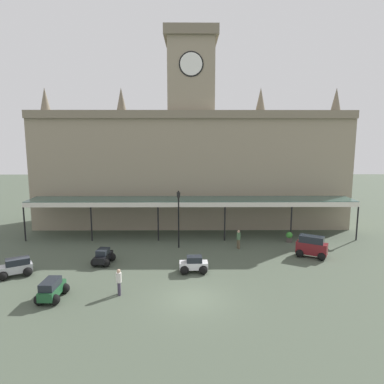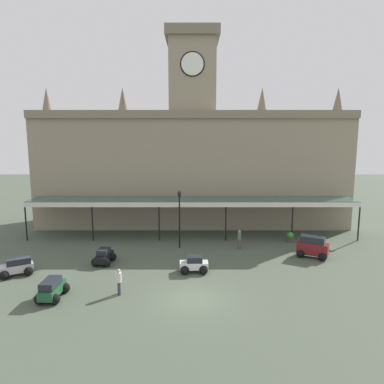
{
  "view_description": "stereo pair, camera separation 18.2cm",
  "coord_description": "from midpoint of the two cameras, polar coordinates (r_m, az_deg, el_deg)",
  "views": [
    {
      "loc": [
        -0.22,
        -19.88,
        9.77
      ],
      "look_at": [
        0.0,
        6.43,
        5.55
      ],
      "focal_mm": 32.62,
      "sensor_mm": 36.0,
      "label": 1
    },
    {
      "loc": [
        -0.04,
        -19.88,
        9.77
      ],
      "look_at": [
        0.0,
        6.43,
        5.55
      ],
      "focal_mm": 32.62,
      "sensor_mm": 36.0,
      "label": 2
    }
  ],
  "objects": [
    {
      "name": "ground_plane",
      "position": [
        22.15,
        0.27,
        -17.06
      ],
      "size": [
        140.0,
        140.0,
        0.0
      ],
      "primitive_type": "plane",
      "color": "#465041"
    },
    {
      "name": "car_black_sedan",
      "position": [
        28.29,
        -14.09,
        -10.3
      ],
      "size": [
        1.67,
        2.14,
        1.19
      ],
      "color": "black",
      "rests_on": "ground"
    },
    {
      "name": "pedestrian_beside_cars",
      "position": [
        22.76,
        -11.72,
        -14.0
      ],
      "size": [
        0.34,
        0.38,
        1.67
      ],
      "color": "#3F384C",
      "rests_on": "ground"
    },
    {
      "name": "car_silver_estate",
      "position": [
        28.11,
        -26.67,
        -11.01
      ],
      "size": [
        2.43,
        2.18,
        1.27
      ],
      "color": "#B2B5BA",
      "rests_on": "ground"
    },
    {
      "name": "pedestrian_crossing_forecourt",
      "position": [
        31.06,
        7.83,
        -7.56
      ],
      "size": [
        0.34,
        0.38,
        1.67
      ],
      "color": "brown",
      "rests_on": "ground"
    },
    {
      "name": "station_building",
      "position": [
        38.65,
        0.11,
        4.97
      ],
      "size": [
        33.36,
        6.4,
        20.63
      ],
      "color": "gray",
      "rests_on": "ground"
    },
    {
      "name": "victorian_lamppost",
      "position": [
        30.49,
        -1.99,
        -3.42
      ],
      "size": [
        0.3,
        0.3,
        5.11
      ],
      "color": "black",
      "rests_on": "ground"
    },
    {
      "name": "car_maroon_van",
      "position": [
        30.33,
        19.19,
        -8.6
      ],
      "size": [
        2.59,
        2.29,
        1.77
      ],
      "color": "maroon",
      "rests_on": "ground"
    },
    {
      "name": "car_white_sedan",
      "position": [
        25.84,
        0.45,
        -11.9
      ],
      "size": [
        2.08,
        1.56,
        1.19
      ],
      "color": "silver",
      "rests_on": "ground"
    },
    {
      "name": "entrance_canopy",
      "position": [
        33.7,
        0.14,
        -1.4
      ],
      "size": [
        31.46,
        3.26,
        3.77
      ],
      "color": "#38564C",
      "rests_on": "ground"
    },
    {
      "name": "car_green_estate",
      "position": [
        23.5,
        -21.77,
        -14.63
      ],
      "size": [
        1.58,
        2.27,
        1.27
      ],
      "color": "#1E512D",
      "rests_on": "ground"
    },
    {
      "name": "planter_near_kerb",
      "position": [
        33.98,
        15.84,
        -7.1
      ],
      "size": [
        0.6,
        0.6,
        0.96
      ],
      "color": "#47423D",
      "rests_on": "ground"
    }
  ]
}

